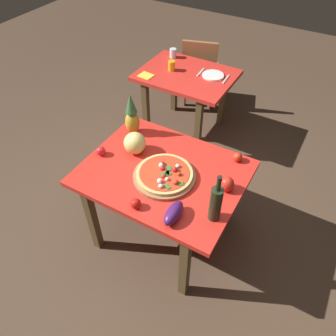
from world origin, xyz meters
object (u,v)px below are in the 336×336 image
Objects in this scene: pineapple_left at (132,116)px; drinking_glass_water at (173,53)px; display_table at (163,180)px; fork_utensil at (200,72)px; tomato_near_board at (101,151)px; background_table at (186,84)px; tomato_beside_pepper at (136,204)px; dining_chair at (200,68)px; pizza_board at (164,176)px; eggplant at (174,213)px; bell_pepper at (227,184)px; tomato_at_corner at (237,157)px; drinking_glass_juice at (172,66)px; napkin_folded at (146,76)px; dinner_plate at (213,75)px; knife_utensil at (226,79)px; melon at (135,143)px; wine_bottle at (216,203)px; pizza at (165,174)px.

drinking_glass_water is at bearing 105.59° from pineapple_left.
display_table is 6.32× the size of fork_utensil.
display_table is at bearing 9.11° from tomato_near_board.
background_table is 1.78m from tomato_beside_pepper.
dining_chair is 1.93× the size of pizza_board.
eggplant is (0.70, -0.59, -0.11)m from pineapple_left.
tomato_near_board is at bearing -171.43° from bell_pepper.
tomato_at_corner is 1.01× the size of tomato_beside_pepper.
fork_utensil is (-0.85, 1.35, -0.05)m from bell_pepper.
background_table is 0.24m from drinking_glass_juice.
drinking_glass_juice is 0.30m from fork_utensil.
pizza_board is 0.53m from tomato_near_board.
pineapple_left reaches higher than napkin_folded.
knife_utensil is at bearing 0.00° from dinner_plate.
fork_utensil is (0.41, -0.16, -0.04)m from drinking_glass_water.
napkin_folded is (-0.04, -0.49, -0.05)m from drinking_glass_water.
dining_chair reaches higher than knife_utensil.
tomato_at_corner is at bearing 106.71° from dining_chair.
melon is at bearing -80.16° from background_table.
dining_chair is 1.89m from tomato_at_corner.
eggplant is at bearing -73.49° from dinner_plate.
drinking_glass_juice is 0.56× the size of knife_utensil.
wine_bottle reaches higher than dining_chair.
dinner_plate is (-0.73, 1.61, -0.13)m from wine_bottle.
drinking_glass_juice is 0.29m from napkin_folded.
melon reaches higher than drinking_glass_water.
tomato_beside_pepper is at bearing -159.41° from wine_bottle.
drinking_glass_water is (-0.85, 1.63, 0.01)m from pizza.
napkin_folded is (-0.73, -0.33, -0.00)m from knife_utensil.
tomato_near_board reaches higher than display_table.
fork_utensil reaches higher than display_table.
napkin_folded reaches higher than display_table.
background_table is (-0.51, 1.33, -0.02)m from display_table.
fork_utensil is at bearing 105.46° from display_table.
dining_chair is 2.43m from eggplant.
tomato_near_board is (-0.06, -0.34, -0.12)m from pineapple_left.
knife_utensil is at bearing 12.49° from background_table.
pineapple_left is at bearing 146.78° from pizza.
tomato_near_board is (-0.20, -0.16, -0.05)m from melon.
melon is at bearing -91.61° from dinner_plate.
pizza is 5.59× the size of tomato_at_corner.
dinner_plate is (0.26, 0.09, 0.12)m from background_table.
bell_pepper is at bearing -1.04° from melon.
display_table is 1.42m from background_table.
background_table is 1.49m from pizza.
napkin_folded is (-1.10, 1.41, -0.04)m from eggplant.
wine_bottle is (0.48, -0.19, 0.23)m from display_table.
napkin_folded is at bearing 120.46° from tomato_beside_pepper.
tomato_beside_pepper is at bearing -81.56° from dinner_plate.
melon is at bearing 158.89° from pizza_board.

